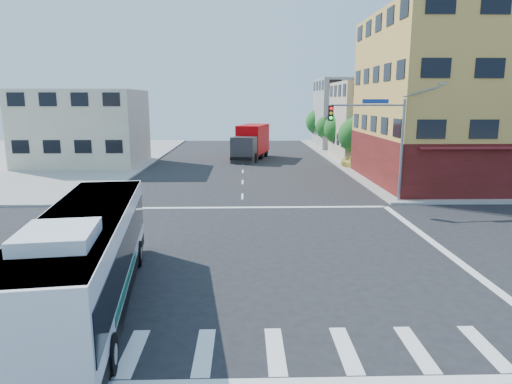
{
  "coord_description": "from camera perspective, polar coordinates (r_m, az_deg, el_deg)",
  "views": [
    {
      "loc": [
        0.15,
        -19.67,
        6.92
      ],
      "look_at": [
        0.76,
        3.82,
        2.18
      ],
      "focal_mm": 32.0,
      "sensor_mm": 36.0,
      "label": 1
    }
  ],
  "objects": [
    {
      "name": "corner_building_ne",
      "position": [
        43.01,
        26.31,
        8.87
      ],
      "size": [
        18.1,
        15.44,
        14.0
      ],
      "color": "#BB8E43",
      "rests_on": "ground"
    },
    {
      "name": "building_east_far",
      "position": [
        69.74,
        12.65,
        9.55
      ],
      "size": [
        12.06,
        10.06,
        10.0
      ],
      "color": "gray",
      "rests_on": "ground"
    },
    {
      "name": "box_truck",
      "position": [
        54.43,
        -0.64,
        6.16
      ],
      "size": [
        4.77,
        9.3,
        4.02
      ],
      "rotation": [
        0.0,
        0.0,
        -0.26
      ],
      "color": "#2A2A2F",
      "rests_on": "ground"
    },
    {
      "name": "street_tree_d",
      "position": [
        72.62,
        7.91,
        8.89
      ],
      "size": [
        4.0,
        4.0,
        6.03
      ],
      "color": "#321D12",
      "rests_on": "ground"
    },
    {
      "name": "transit_bus",
      "position": [
        16.19,
        -20.45,
        -7.78
      ],
      "size": [
        4.3,
        12.67,
        3.68
      ],
      "rotation": [
        0.0,
        0.0,
        0.13
      ],
      "color": "black",
      "rests_on": "ground"
    },
    {
      "name": "building_east_near",
      "position": [
        56.28,
        16.09,
        8.5
      ],
      "size": [
        12.06,
        10.06,
        9.0
      ],
      "color": "tan",
      "rests_on": "ground"
    },
    {
      "name": "parked_car",
      "position": [
        47.56,
        12.57,
        3.61
      ],
      "size": [
        2.98,
        4.42,
        1.4
      ],
      "primitive_type": "imported",
      "rotation": [
        0.0,
        0.0,
        0.36
      ],
      "color": "gold",
      "rests_on": "ground"
    },
    {
      "name": "street_tree_b",
      "position": [
        56.91,
        10.53,
        8.02
      ],
      "size": [
        3.8,
        3.8,
        5.79
      ],
      "color": "#321D12",
      "rests_on": "ground"
    },
    {
      "name": "street_tree_c",
      "position": [
        64.76,
        9.05,
        8.2
      ],
      "size": [
        3.4,
        3.4,
        5.29
      ],
      "color": "#321D12",
      "rests_on": "ground"
    },
    {
      "name": "street_tree_a",
      "position": [
        49.14,
        12.45,
        7.25
      ],
      "size": [
        3.6,
        3.6,
        5.53
      ],
      "color": "#321D12",
      "rests_on": "ground"
    },
    {
      "name": "signal_mast_ne",
      "position": [
        31.64,
        15.03,
        7.5
      ],
      "size": [
        7.91,
        1.13,
        8.07
      ],
      "color": "gray",
      "rests_on": "ground"
    },
    {
      "name": "building_west",
      "position": [
        52.62,
        -20.72,
        7.5
      ],
      "size": [
        12.06,
        10.06,
        8.0
      ],
      "color": "beige",
      "rests_on": "ground"
    },
    {
      "name": "ground",
      "position": [
        20.85,
        -1.84,
        -7.99
      ],
      "size": [
        120.0,
        120.0,
        0.0
      ],
      "primitive_type": "plane",
      "color": "black",
      "rests_on": "ground"
    }
  ]
}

